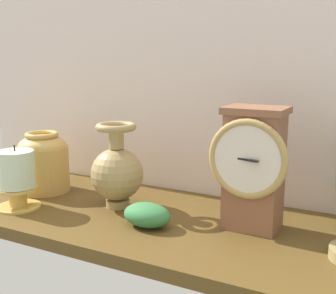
% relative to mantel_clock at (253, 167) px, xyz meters
% --- Properties ---
extents(ground_plane, '(1.00, 0.36, 0.02)m').
position_rel_mantel_clock_xyz_m(ground_plane, '(-0.20, -0.03, -0.13)').
color(ground_plane, brown).
extents(back_wall, '(1.20, 0.02, 0.65)m').
position_rel_mantel_clock_xyz_m(back_wall, '(-0.20, 0.16, 0.21)').
color(back_wall, silver).
rests_on(back_wall, ground_plane).
extents(mantel_clock, '(0.14, 0.09, 0.22)m').
position_rel_mantel_clock_xyz_m(mantel_clock, '(0.00, 0.00, 0.00)').
color(mantel_clock, brown).
rests_on(mantel_clock, ground_plane).
extents(brass_vase_bulbous, '(0.11, 0.11, 0.17)m').
position_rel_mantel_clock_xyz_m(brass_vase_bulbous, '(-0.28, -0.02, -0.04)').
color(brass_vase_bulbous, tan).
rests_on(brass_vase_bulbous, ground_plane).
extents(brass_vase_jar, '(0.12, 0.12, 0.14)m').
position_rel_mantel_clock_xyz_m(brass_vase_jar, '(-0.49, -0.00, -0.04)').
color(brass_vase_jar, tan).
rests_on(brass_vase_jar, ground_plane).
extents(pillar_candle_front, '(0.09, 0.09, 0.13)m').
position_rel_mantel_clock_xyz_m(pillar_candle_front, '(-0.46, -0.12, -0.05)').
color(pillar_candle_front, gold).
rests_on(pillar_candle_front, ground_plane).
extents(ivy_sprig, '(0.09, 0.06, 0.04)m').
position_rel_mantel_clock_xyz_m(ivy_sprig, '(-0.17, -0.08, -0.09)').
color(ivy_sprig, '#377B44').
rests_on(ivy_sprig, ground_plane).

